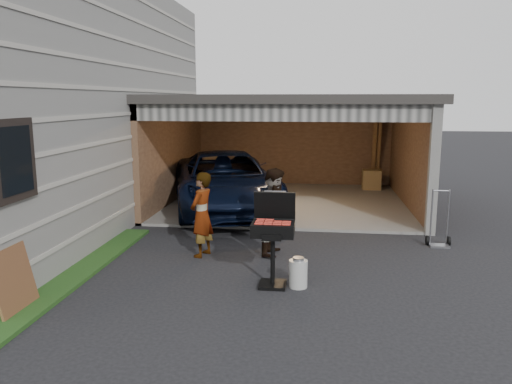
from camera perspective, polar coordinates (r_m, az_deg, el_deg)
ground at (r=7.64m, az=-5.12°, el=-10.97°), size 80.00×80.00×0.00m
groundcover_strip at (r=7.57m, az=-24.11°, el=-11.86°), size 0.50×8.00×0.06m
garage at (r=13.79m, az=3.89°, el=6.66°), size 6.80×6.30×2.90m
minivan at (r=12.53m, az=-3.55°, el=0.98°), size 3.79×5.66×1.44m
woman at (r=8.98m, az=-6.22°, el=-2.59°), size 0.52×0.64×1.53m
man at (r=9.05m, az=2.24°, el=-2.26°), size 0.68×0.83×1.59m
bbq_grill at (r=7.49m, az=1.97°, el=-4.58°), size 0.63×0.56×1.41m
propane_tank at (r=7.64m, az=4.84°, el=-9.29°), size 0.36×0.36×0.42m
plywood_panel at (r=7.39m, az=-25.95°, el=-9.16°), size 0.22×0.80×0.88m
hand_truck at (r=10.30m, az=20.18°, el=-4.65°), size 0.45×0.33×1.10m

